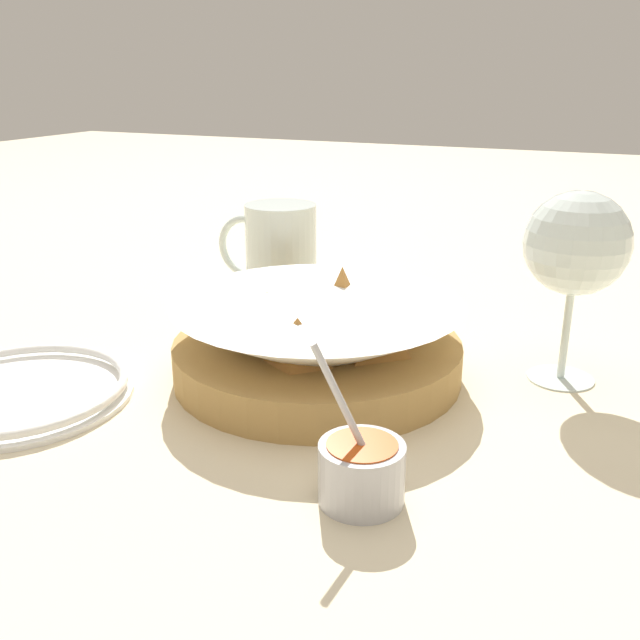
% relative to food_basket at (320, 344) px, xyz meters
% --- Properties ---
extents(ground_plane, '(4.00, 4.00, 0.00)m').
position_rel_food_basket_xyz_m(ground_plane, '(0.00, -0.01, -0.03)').
color(ground_plane, beige).
extents(food_basket, '(0.26, 0.26, 0.09)m').
position_rel_food_basket_xyz_m(food_basket, '(0.00, 0.00, 0.00)').
color(food_basket, '#B2894C').
rests_on(food_basket, ground_plane).
extents(sauce_cup, '(0.07, 0.06, 0.11)m').
position_rel_food_basket_xyz_m(sauce_cup, '(-0.11, 0.17, -0.01)').
color(sauce_cup, '#B7B7BC').
rests_on(sauce_cup, ground_plane).
extents(wine_glass, '(0.09, 0.09, 0.17)m').
position_rel_food_basket_xyz_m(wine_glass, '(-0.21, -0.08, 0.09)').
color(wine_glass, silver).
rests_on(wine_glass, ground_plane).
extents(beer_mug, '(0.13, 0.09, 0.12)m').
position_rel_food_basket_xyz_m(beer_mug, '(0.14, -0.19, 0.02)').
color(beer_mug, silver).
rests_on(beer_mug, ground_plane).
extents(side_plate, '(0.19, 0.19, 0.01)m').
position_rel_food_basket_xyz_m(side_plate, '(0.22, 0.15, -0.02)').
color(side_plate, white).
rests_on(side_plate, ground_plane).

